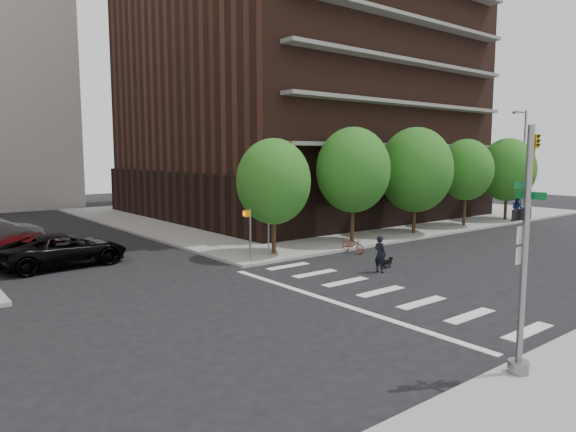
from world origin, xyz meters
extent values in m
plane|color=black|center=(0.00, 0.00, 0.00)|extent=(120.00, 120.00, 0.00)
cube|color=gray|center=(20.50, 23.50, 0.07)|extent=(39.00, 33.00, 0.15)
cube|color=silver|center=(3.00, -6.00, 0.01)|extent=(2.40, 0.50, 0.01)
cube|color=silver|center=(3.00, -4.00, 0.01)|extent=(2.40, 0.50, 0.01)
cube|color=silver|center=(3.00, -2.00, 0.01)|extent=(2.40, 0.50, 0.01)
cube|color=silver|center=(3.00, 0.00, 0.01)|extent=(2.40, 0.50, 0.01)
cube|color=silver|center=(3.00, 2.00, 0.01)|extent=(2.40, 0.50, 0.01)
cube|color=silver|center=(3.00, 4.00, 0.01)|extent=(2.40, 0.50, 0.01)
cube|color=silver|center=(3.00, 6.00, 0.01)|extent=(2.40, 0.50, 0.01)
cube|color=silver|center=(0.50, 0.00, 0.01)|extent=(0.30, 13.00, 0.01)
cube|color=black|center=(18.00, 24.00, 2.15)|extent=(25.50, 25.50, 4.00)
cube|color=maroon|center=(31.20, 14.50, 2.95)|extent=(1.40, 5.00, 0.20)
cylinder|color=#301E11|center=(4.00, 8.50, 1.30)|extent=(0.24, 0.24, 2.30)
sphere|color=#235B19|center=(4.00, 8.50, 4.05)|extent=(4.00, 4.00, 4.00)
cylinder|color=#301E11|center=(10.00, 8.50, 1.45)|extent=(0.24, 0.24, 2.60)
sphere|color=#235B19|center=(10.00, 8.50, 4.55)|extent=(4.50, 4.50, 4.50)
cylinder|color=#301E11|center=(16.00, 8.50, 1.30)|extent=(0.24, 0.24, 2.30)
sphere|color=#235B19|center=(16.00, 8.50, 4.45)|extent=(5.00, 5.00, 5.00)
cylinder|color=#301E11|center=(22.00, 8.50, 1.45)|extent=(0.24, 0.24, 2.60)
sphere|color=#235B19|center=(22.00, 8.50, 4.35)|extent=(4.00, 4.00, 4.00)
cylinder|color=#301E11|center=(28.00, 8.50, 1.30)|extent=(0.24, 0.24, 2.30)
sphere|color=#235B19|center=(28.00, 8.50, 4.25)|extent=(4.50, 4.50, 4.50)
cylinder|color=slate|center=(-0.50, -7.50, 3.15)|extent=(0.16, 0.16, 6.00)
cylinder|color=slate|center=(-0.50, -7.50, 0.30)|extent=(0.50, 0.50, 0.30)
imported|color=gold|center=(-0.25, -7.50, 5.45)|extent=(0.16, 0.20, 1.00)
cube|color=#0A5926|center=(-0.50, -7.35, 4.75)|extent=(0.75, 0.02, 0.18)
cube|color=#0A5926|center=(-0.35, -7.50, 4.50)|extent=(0.02, 0.75, 0.18)
cube|color=black|center=(-0.50, -7.38, 4.05)|extent=(0.90, 0.02, 0.28)
cube|color=silver|center=(-0.50, -7.38, 3.55)|extent=(0.32, 0.02, 0.42)
cube|color=silver|center=(-0.50, -7.38, 3.05)|extent=(0.32, 0.02, 0.42)
cylinder|color=slate|center=(2.00, 7.80, 1.45)|extent=(0.10, 0.10, 2.60)
cube|color=gold|center=(1.80, 7.80, 2.55)|extent=(0.32, 0.25, 0.32)
cylinder|color=slate|center=(3.50, 8.30, 1.25)|extent=(0.08, 0.08, 2.20)
cube|color=gold|center=(3.50, 8.15, 2.15)|extent=(0.64, 0.02, 0.64)
cylinder|color=slate|center=(30.00, 8.20, 4.65)|extent=(0.18, 0.18, 9.00)
cylinder|color=slate|center=(29.10, 8.20, 8.95)|extent=(1.80, 0.14, 0.14)
cube|color=slate|center=(28.20, 8.20, 8.85)|extent=(0.50, 0.22, 0.15)
imported|color=black|center=(-5.62, 12.83, 0.83)|extent=(3.20, 6.14, 1.65)
imported|color=#48070B|center=(-6.45, 14.63, 0.78)|extent=(2.65, 5.52, 1.55)
imported|color=maroon|center=(8.04, 6.50, 0.45)|extent=(0.66, 1.73, 0.90)
imported|color=black|center=(5.58, 2.34, 0.86)|extent=(0.64, 0.43, 1.73)
cube|color=black|center=(6.52, 2.71, 0.31)|extent=(0.50, 0.17, 0.20)
cube|color=black|center=(6.80, 2.71, 0.43)|extent=(0.15, 0.12, 0.14)
cylinder|color=black|center=(6.67, 2.75, 0.11)|extent=(0.05, 0.05, 0.22)
cylinder|color=black|center=(6.38, 2.66, 0.11)|extent=(0.05, 0.05, 0.22)
imported|color=navy|center=(28.04, 7.50, 1.11)|extent=(1.13, 1.01, 1.92)
camera|label=1|loc=(-12.38, -13.42, 5.45)|focal=32.00mm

